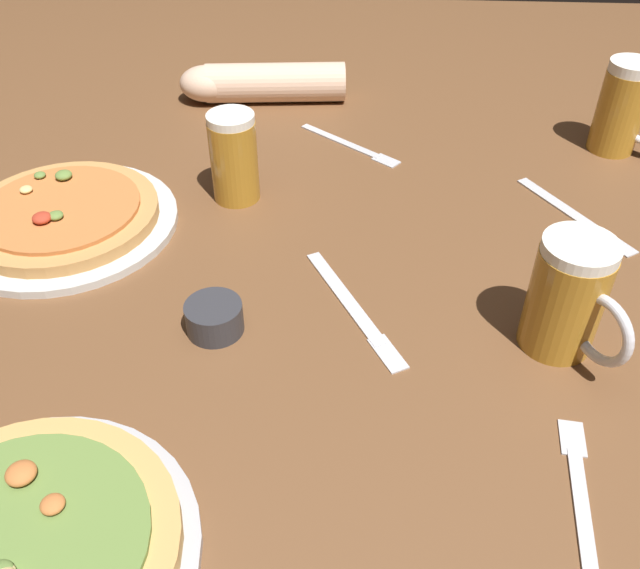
% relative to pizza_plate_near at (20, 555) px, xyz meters
% --- Properties ---
extents(ground_plane, '(2.40, 2.40, 0.03)m').
position_rel_pizza_plate_near_xyz_m(ground_plane, '(0.24, 0.37, -0.03)').
color(ground_plane, brown).
extents(pizza_plate_near, '(0.31, 0.31, 0.05)m').
position_rel_pizza_plate_near_xyz_m(pizza_plate_near, '(0.00, 0.00, 0.00)').
color(pizza_plate_near, '#B2B2B7').
rests_on(pizza_plate_near, ground_plane).
extents(pizza_plate_far, '(0.32, 0.32, 0.05)m').
position_rel_pizza_plate_near_xyz_m(pizza_plate_far, '(-0.14, 0.50, -0.00)').
color(pizza_plate_far, silver).
rests_on(pizza_plate_far, ground_plane).
extents(beer_mug_dark, '(0.08, 0.12, 0.14)m').
position_rel_pizza_plate_near_xyz_m(beer_mug_dark, '(0.09, 0.60, 0.05)').
color(beer_mug_dark, '#B27A23').
rests_on(beer_mug_dark, ground_plane).
extents(beer_mug_amber, '(0.10, 0.13, 0.14)m').
position_rel_pizza_plate_near_xyz_m(beer_mug_amber, '(0.52, 0.30, 0.05)').
color(beer_mug_amber, '#B27A23').
rests_on(beer_mug_amber, ground_plane).
extents(beer_mug_pale, '(0.12, 0.10, 0.15)m').
position_rel_pizza_plate_near_xyz_m(beer_mug_pale, '(0.71, 0.79, 0.06)').
color(beer_mug_pale, '#B27A23').
rests_on(beer_mug_pale, ground_plane).
extents(ramekin_sauce, '(0.07, 0.07, 0.04)m').
position_rel_pizza_plate_near_xyz_m(ramekin_sauce, '(0.11, 0.30, 0.00)').
color(ramekin_sauce, '#333338').
rests_on(ramekin_sauce, ground_plane).
extents(fork_left, '(0.05, 0.23, 0.01)m').
position_rel_pizza_plate_near_xyz_m(fork_left, '(0.50, 0.08, -0.01)').
color(fork_left, silver).
rests_on(fork_left, ground_plane).
extents(knife_right, '(0.14, 0.20, 0.01)m').
position_rel_pizza_plate_near_xyz_m(knife_right, '(0.60, 0.58, -0.01)').
color(knife_right, silver).
rests_on(knife_right, ground_plane).
extents(fork_spare, '(0.18, 0.15, 0.01)m').
position_rel_pizza_plate_near_xyz_m(fork_spare, '(0.26, 0.77, -0.01)').
color(fork_spare, silver).
rests_on(fork_spare, ground_plane).
extents(knife_spare, '(0.13, 0.22, 0.01)m').
position_rel_pizza_plate_near_xyz_m(knife_spare, '(0.28, 0.35, -0.01)').
color(knife_spare, silver).
rests_on(knife_spare, ground_plane).
extents(diner_arm, '(0.31, 0.10, 0.07)m').
position_rel_pizza_plate_near_xyz_m(diner_arm, '(0.08, 0.94, 0.02)').
color(diner_arm, beige).
rests_on(diner_arm, ground_plane).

